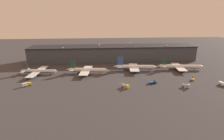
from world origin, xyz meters
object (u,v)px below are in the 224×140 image
(service_vehicle_1, at_px, (125,86))
(airplane_0, at_px, (39,71))
(service_vehicle_3, at_px, (153,82))
(airplane_1, at_px, (87,70))
(airplane_2, at_px, (135,67))
(service_vehicle_4, at_px, (193,79))
(service_vehicle_5, at_px, (186,86))
(service_vehicle_2, at_px, (222,84))
(service_vehicle_0, at_px, (26,84))
(airplane_3, at_px, (180,67))

(service_vehicle_1, bearing_deg, airplane_0, -162.33)
(service_vehicle_3, bearing_deg, airplane_1, 140.59)
(airplane_2, height_order, service_vehicle_4, airplane_2)
(service_vehicle_3, height_order, service_vehicle_5, service_vehicle_5)
(service_vehicle_2, bearing_deg, service_vehicle_1, -106.73)
(service_vehicle_0, bearing_deg, airplane_2, -21.59)
(service_vehicle_1, height_order, service_vehicle_3, service_vehicle_1)
(airplane_0, bearing_deg, service_vehicle_1, -20.02)
(service_vehicle_1, bearing_deg, airplane_1, 174.10)
(service_vehicle_2, xyz_separation_m, service_vehicle_3, (-56.30, 8.75, -0.38))
(service_vehicle_0, height_order, service_vehicle_3, service_vehicle_0)
(service_vehicle_0, xyz_separation_m, service_vehicle_4, (143.34, 1.93, -0.52))
(service_vehicle_4, xyz_separation_m, service_vehicle_5, (-14.37, -15.55, 0.54))
(service_vehicle_2, height_order, service_vehicle_4, service_vehicle_2)
(service_vehicle_0, bearing_deg, service_vehicle_4, -40.30)
(airplane_0, bearing_deg, airplane_1, 5.07)
(airplane_0, relative_size, service_vehicle_1, 6.33)
(service_vehicle_1, xyz_separation_m, service_vehicle_2, (81.05, -1.39, -0.25))
(airplane_2, xyz_separation_m, service_vehicle_0, (-97.70, -34.55, -1.95))
(airplane_1, xyz_separation_m, airplane_3, (97.74, 3.80, 0.04))
(airplane_1, distance_m, airplane_3, 97.82)
(airplane_1, distance_m, service_vehicle_5, 91.39)
(airplane_3, bearing_deg, service_vehicle_3, -131.59)
(service_vehicle_0, relative_size, service_vehicle_3, 0.84)
(airplane_3, distance_m, service_vehicle_0, 149.62)
(service_vehicle_2, xyz_separation_m, service_vehicle_5, (-32.41, -1.98, 0.24))
(service_vehicle_5, bearing_deg, service_vehicle_3, -158.42)
(airplane_0, xyz_separation_m, airplane_1, (47.85, -1.77, 0.47))
(service_vehicle_3, bearing_deg, service_vehicle_4, -2.87)
(service_vehicle_0, distance_m, service_vehicle_1, 80.97)
(airplane_3, distance_m, service_vehicle_2, 47.19)
(service_vehicle_2, relative_size, service_vehicle_4, 1.37)
(service_vehicle_0, distance_m, service_vehicle_5, 129.69)
(service_vehicle_1, bearing_deg, service_vehicle_4, 55.81)
(service_vehicle_0, xyz_separation_m, service_vehicle_1, (80.32, -10.24, 0.02))
(service_vehicle_1, distance_m, service_vehicle_2, 81.07)
(airplane_3, bearing_deg, service_vehicle_2, -63.70)
(airplane_2, distance_m, service_vehicle_1, 48.09)
(service_vehicle_5, bearing_deg, airplane_0, -153.32)
(service_vehicle_0, bearing_deg, airplane_1, -9.94)
(airplane_1, relative_size, service_vehicle_4, 8.61)
(airplane_2, relative_size, airplane_3, 0.94)
(service_vehicle_4, bearing_deg, service_vehicle_1, 134.79)
(service_vehicle_5, bearing_deg, airplane_2, 168.75)
(airplane_2, relative_size, service_vehicle_3, 5.94)
(airplane_3, height_order, service_vehicle_3, airplane_3)
(service_vehicle_1, bearing_deg, service_vehicle_2, 43.90)
(airplane_0, distance_m, airplane_2, 97.43)
(service_vehicle_3, bearing_deg, service_vehicle_1, -173.50)
(service_vehicle_5, bearing_deg, service_vehicle_4, 93.01)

